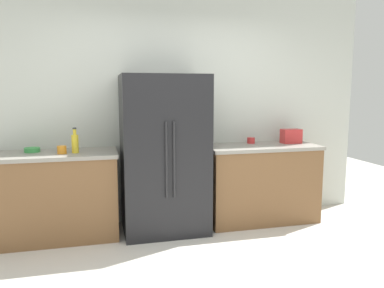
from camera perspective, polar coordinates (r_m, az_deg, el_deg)
The scene contains 10 objects.
ground_plane at distance 3.27m, azimuth 2.98°, elevation -20.69°, with size 9.95×9.95×0.00m, color beige.
kitchen_back_panel at distance 4.59m, azimuth -3.43°, elevation 5.86°, with size 4.97×0.10×2.80m, color silver.
counter_left at distance 4.31m, azimuth -19.95°, elevation -7.36°, with size 1.31×0.65×0.93m.
counter_right at distance 4.68m, azimuth 10.26°, elevation -5.77°, with size 1.35×0.65×0.93m.
refrigerator at distance 4.20m, azimuth -4.24°, elevation -1.57°, with size 0.93×0.73×1.75m.
toaster at distance 4.84m, azimuth 14.77°, elevation 1.15°, with size 0.24×0.14×0.18m, color red.
bottle_a at distance 4.12m, azimuth -17.29°, elevation 0.17°, with size 0.07×0.07×0.27m.
cup_a at distance 4.12m, azimuth -19.11°, elevation -0.83°, with size 0.09×0.09×0.08m, color orange.
cup_b at distance 4.73m, azimuth 8.92°, elevation 0.54°, with size 0.10×0.10×0.07m, color red.
bowl_a at distance 4.34m, azimuth -23.05°, elevation -0.83°, with size 0.16×0.16×0.05m, color green.
Camera 1 is at (-0.86, -2.74, 1.57)m, focal length 35.22 mm.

